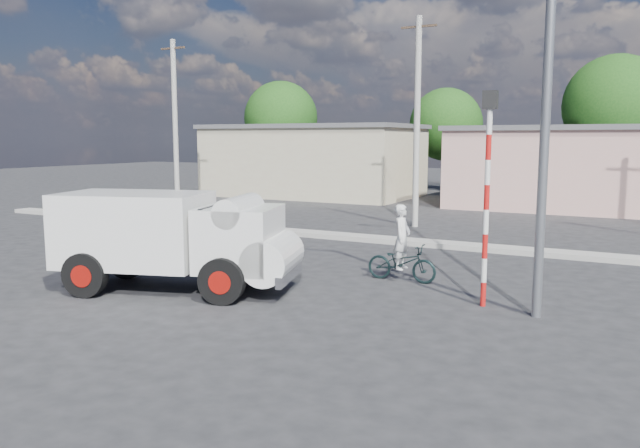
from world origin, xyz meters
The scene contains 10 objects.
ground_plane centered at (0.00, 0.00, 0.00)m, with size 120.00×120.00×0.00m, color #252427.
median centered at (0.00, 8.00, 0.08)m, with size 40.00×0.80×0.16m, color #99968E.
truck centered at (-3.21, -0.43, 1.23)m, with size 5.68×3.40×2.21m.
bicycle centered at (0.91, 2.85, 0.46)m, with size 0.61×1.74×0.91m, color black.
cyclist centered at (0.91, 2.85, 0.78)m, with size 0.57×0.37×1.57m, color white.
traffic_pole centered at (3.20, 1.50, 2.59)m, with size 0.28×0.18×4.36m.
streetlight centered at (4.14, 1.20, 4.96)m, with size 2.34×0.22×9.00m.
building_row centered at (1.10, 22.00, 2.13)m, with size 37.80×7.30×4.44m.
tree_row centered at (-2.27, 28.62, 4.83)m, with size 34.13×7.32×8.10m.
utility_poles centered at (3.25, 12.00, 4.07)m, with size 35.40×0.24×8.00m.
Camera 1 is at (6.13, -11.10, 3.42)m, focal length 35.00 mm.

